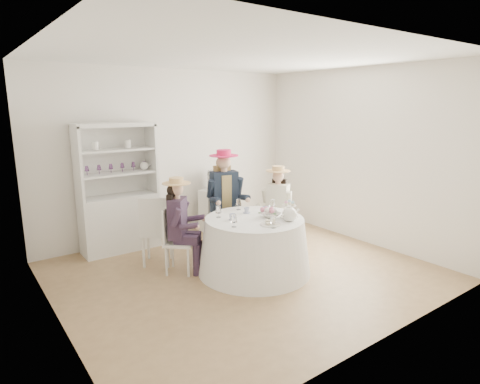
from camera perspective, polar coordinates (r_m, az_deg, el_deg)
ground at (r=5.36m, az=0.64°, el=-11.22°), size 4.50×4.50×0.00m
ceiling at (r=4.94m, az=0.72°, el=18.82°), size 4.50×4.50×0.00m
wall_back at (r=6.67m, az=-9.73°, el=5.34°), size 4.50×0.00×4.50m
wall_front at (r=3.61m, az=20.09°, el=-1.10°), size 4.50×0.00×4.50m
wall_left at (r=4.07m, az=-25.57°, el=-0.12°), size 0.00×4.50×4.50m
wall_right at (r=6.57m, az=16.65°, el=4.90°), size 0.00×4.50×4.50m
tea_table at (r=5.24m, az=2.03°, el=-7.57°), size 1.46×1.46×0.73m
hutch at (r=6.19m, az=-16.84°, el=-1.93°), size 1.16×0.52×1.89m
side_table at (r=6.92m, az=-3.23°, el=-2.59°), size 0.59×0.59×0.72m
hatbox at (r=6.80m, az=-3.29°, el=1.67°), size 0.34×0.34×0.32m
guest_left at (r=5.17m, az=-8.63°, el=-3.94°), size 0.53×0.53×1.25m
guest_mid at (r=5.93m, az=-2.19°, el=-0.25°), size 0.56×0.60×1.50m
guest_right at (r=6.00m, az=5.30°, el=-1.52°), size 0.54×0.49×1.26m
spare_chair at (r=5.50m, az=-11.89°, el=-5.12°), size 0.55×0.55×0.96m
teacup_a at (r=5.03m, az=-1.04°, el=-3.62°), size 0.11×0.11×0.07m
teacup_b at (r=5.34m, az=0.94°, el=-2.68°), size 0.09×0.09×0.07m
teacup_c at (r=5.38m, az=3.71°, el=-2.55°), size 0.10×0.10×0.07m
flower_bowl at (r=5.15m, az=4.44°, el=-3.33°), size 0.28×0.28×0.06m
flower_arrangement at (r=5.19m, az=4.00°, el=-2.58°), size 0.17×0.17×0.06m
table_teapot at (r=5.02m, az=7.06°, el=-3.18°), size 0.26×0.18×0.19m
sandwich_plate at (r=4.85m, az=4.35°, el=-4.50°), size 0.25×0.25×0.06m
cupcake_stand at (r=5.17m, az=7.01°, el=-2.75°), size 0.23×0.23×0.22m
stemware_set at (r=5.10m, az=2.07°, el=-2.91°), size 0.95×0.99×0.15m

